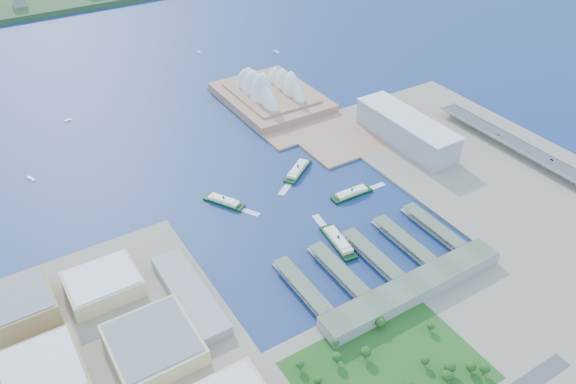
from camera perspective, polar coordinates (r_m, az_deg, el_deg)
ground at (r=616.72m, az=3.08°, el=-3.22°), size 3000.00×3000.00×0.00m
south_land at (r=510.31m, az=17.05°, el=-15.71°), size 720.00×180.00×3.00m
east_land at (r=731.43m, az=21.11°, el=1.26°), size 240.00×500.00×3.00m
peninsula at (r=848.65m, az=-0.88°, el=8.79°), size 135.00×220.00×3.00m
opera_house at (r=849.63m, az=-1.76°, el=11.10°), size 134.00×180.00×58.00m
toaster_building at (r=761.93m, az=11.92°, el=6.21°), size 45.00×155.00×35.00m
expressway at (r=767.24m, az=24.64°, el=2.67°), size 26.00×340.00×11.85m
west_buildings at (r=490.70m, az=-17.53°, el=-15.82°), size 200.00×280.00×27.00m
ferry_wharves at (r=576.41m, az=8.50°, el=-6.37°), size 184.00×90.00×9.30m
terminal_building at (r=543.67m, az=12.62°, el=-9.53°), size 200.00×28.00×12.00m
park at (r=480.23m, az=10.34°, el=-16.84°), size 150.00×110.00×16.00m
ferry_a at (r=646.14m, az=-6.55°, el=-0.81°), size 36.25×49.63×9.46m
ferry_b at (r=693.82m, az=1.01°, el=2.38°), size 54.44×43.63×10.63m
ferry_c at (r=588.88m, az=5.12°, el=-4.86°), size 22.19×59.50×10.98m
ferry_d at (r=658.34m, az=6.50°, el=-0.00°), size 52.39×14.32×9.86m
boat_a at (r=751.85m, az=-24.65°, el=1.26°), size 7.73×13.80×2.59m
boat_b at (r=868.48m, az=-21.45°, el=6.83°), size 9.61×4.11×2.52m
boat_c at (r=1039.60m, az=-1.18°, el=14.07°), size 5.37×13.54×2.96m
boat_e at (r=1050.64m, az=-9.02°, el=13.87°), size 3.59×10.21×2.48m
car_b at (r=764.94m, az=25.23°, el=2.98°), size 1.26×3.62×1.19m
car_c at (r=794.77m, az=20.57°, el=5.47°), size 1.68×4.13×1.20m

